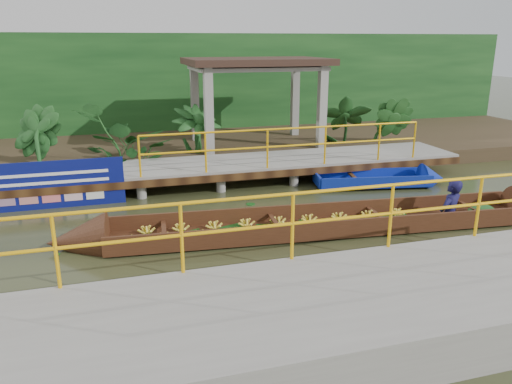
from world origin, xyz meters
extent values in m
plane|color=#2F341A|center=(0.00, 0.00, 0.00)|extent=(80.00, 80.00, 0.00)
cube|color=#362B1B|center=(0.00, 7.50, 0.23)|extent=(30.00, 8.00, 0.45)
cube|color=gray|center=(0.00, 3.50, 0.50)|extent=(16.00, 2.00, 0.15)
cube|color=black|center=(0.00, 2.50, 0.42)|extent=(16.00, 0.12, 0.18)
cylinder|color=#FFB60D|center=(2.75, 2.55, 1.57)|extent=(7.50, 0.05, 0.05)
cylinder|color=#FFB60D|center=(2.75, 2.55, 1.12)|extent=(7.50, 0.05, 0.05)
cylinder|color=#FFB60D|center=(2.75, 2.55, 1.07)|extent=(0.05, 0.05, 1.00)
cylinder|color=gray|center=(-4.00, 2.70, 0.22)|extent=(0.24, 0.24, 0.55)
cylinder|color=gray|center=(-4.00, 4.30, 0.22)|extent=(0.24, 0.24, 0.55)
cylinder|color=gray|center=(-2.00, 2.70, 0.22)|extent=(0.24, 0.24, 0.55)
cylinder|color=gray|center=(-2.00, 4.30, 0.22)|extent=(0.24, 0.24, 0.55)
cylinder|color=gray|center=(0.00, 2.70, 0.22)|extent=(0.24, 0.24, 0.55)
cylinder|color=gray|center=(0.00, 4.30, 0.22)|extent=(0.24, 0.24, 0.55)
cylinder|color=gray|center=(2.00, 2.70, 0.22)|extent=(0.24, 0.24, 0.55)
cylinder|color=gray|center=(2.00, 4.30, 0.22)|extent=(0.24, 0.24, 0.55)
cylinder|color=gray|center=(4.00, 2.70, 0.22)|extent=(0.24, 0.24, 0.55)
cylinder|color=gray|center=(4.00, 4.30, 0.22)|extent=(0.24, 0.24, 0.55)
cylinder|color=gray|center=(6.00, 2.70, 0.22)|extent=(0.24, 0.24, 0.55)
cylinder|color=gray|center=(6.00, 4.30, 0.22)|extent=(0.24, 0.24, 0.55)
cylinder|color=gray|center=(0.00, 2.70, 0.22)|extent=(0.24, 0.24, 0.55)
cube|color=gray|center=(1.00, -4.20, 0.30)|extent=(18.00, 2.40, 0.70)
cylinder|color=#FFB60D|center=(1.00, -3.05, 1.65)|extent=(10.00, 0.05, 0.05)
cylinder|color=#FFB60D|center=(1.00, -3.05, 1.20)|extent=(10.00, 0.05, 0.05)
cylinder|color=#FFB60D|center=(1.00, -3.05, 1.15)|extent=(0.05, 0.05, 1.00)
cube|color=gray|center=(1.20, 5.10, 1.60)|extent=(0.25, 0.25, 2.80)
cube|color=gray|center=(4.80, 5.10, 1.60)|extent=(0.25, 0.25, 2.80)
cube|color=gray|center=(1.20, 7.50, 1.60)|extent=(0.25, 0.25, 2.80)
cube|color=gray|center=(4.80, 7.50, 1.60)|extent=(0.25, 0.25, 2.80)
cube|color=gray|center=(3.00, 6.30, 2.90)|extent=(4.00, 2.60, 0.12)
cube|color=#312018|center=(3.00, 6.30, 3.10)|extent=(4.40, 3.00, 0.20)
cube|color=#123915|center=(0.00, 10.00, 2.00)|extent=(30.00, 0.80, 4.00)
cube|color=#361C0E|center=(2.50, -0.60, 0.07)|extent=(8.85, 1.84, 0.07)
cube|color=#361C0E|center=(2.55, -0.06, 0.22)|extent=(8.76, 0.81, 0.37)
cube|color=#361C0E|center=(2.45, -1.15, 0.22)|extent=(8.76, 0.81, 0.37)
cone|color=#361C0E|center=(-2.37, -0.19, 0.15)|extent=(1.18, 1.14, 1.05)
ellipsoid|color=#123915|center=(6.00, -0.90, 0.18)|extent=(0.65, 0.53, 0.29)
imported|color=#12103D|center=(5.24, -0.84, 0.93)|extent=(0.71, 0.61, 1.66)
cube|color=navy|center=(4.97, 2.05, 0.10)|extent=(3.09, 1.40, 0.10)
cube|color=navy|center=(5.05, 2.49, 0.22)|extent=(2.95, 0.58, 0.30)
cube|color=navy|center=(4.90, 1.61, 0.22)|extent=(2.95, 0.58, 0.30)
cube|color=navy|center=(3.51, 2.31, 0.22)|extent=(0.22, 0.89, 0.30)
cone|color=navy|center=(6.64, 1.75, 0.16)|extent=(0.73, 0.93, 0.83)
cube|color=black|center=(4.49, 2.14, 0.26)|extent=(0.26, 0.90, 0.05)
cube|color=navy|center=(-3.23, 2.48, 0.55)|extent=(3.67, 0.03, 1.15)
cube|color=white|center=(-3.23, 2.46, 0.82)|extent=(2.98, 0.01, 0.07)
cube|color=white|center=(-3.23, 2.46, 0.62)|extent=(2.98, 0.01, 0.07)
imported|color=#123915|center=(-3.62, 5.30, 1.34)|extent=(1.42, 1.42, 1.78)
imported|color=#123915|center=(-1.12, 5.30, 1.34)|extent=(1.42, 1.42, 1.78)
imported|color=#123915|center=(0.88, 5.30, 1.34)|extent=(1.42, 1.42, 1.78)
imported|color=#123915|center=(5.88, 5.30, 1.34)|extent=(1.42, 1.42, 1.78)
imported|color=#123915|center=(7.38, 5.30, 1.34)|extent=(1.42, 1.42, 1.78)
camera|label=1|loc=(-1.60, -9.36, 3.72)|focal=35.00mm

